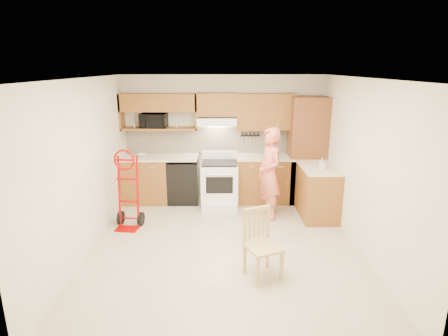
{
  "coord_description": "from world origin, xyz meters",
  "views": [
    {
      "loc": [
        -0.07,
        -5.07,
        2.66
      ],
      "look_at": [
        0.0,
        0.5,
        1.1
      ],
      "focal_mm": 29.32,
      "sensor_mm": 36.0,
      "label": 1
    }
  ],
  "objects_px": {
    "microwave": "(154,120)",
    "hand_truck": "(127,193)",
    "person": "(269,174)",
    "range": "(219,181)",
    "dining_chair": "(263,245)"
  },
  "relations": [
    {
      "from": "microwave",
      "to": "hand_truck",
      "type": "height_order",
      "value": "microwave"
    },
    {
      "from": "microwave",
      "to": "hand_truck",
      "type": "relative_size",
      "value": 0.41
    },
    {
      "from": "microwave",
      "to": "person",
      "type": "distance_m",
      "value": 2.52
    },
    {
      "from": "person",
      "to": "hand_truck",
      "type": "bearing_deg",
      "value": -98.68
    },
    {
      "from": "range",
      "to": "hand_truck",
      "type": "relative_size",
      "value": 0.85
    },
    {
      "from": "range",
      "to": "hand_truck",
      "type": "distance_m",
      "value": 1.83
    },
    {
      "from": "dining_chair",
      "to": "hand_truck",
      "type": "bearing_deg",
      "value": 120.04
    },
    {
      "from": "hand_truck",
      "to": "dining_chair",
      "type": "height_order",
      "value": "hand_truck"
    },
    {
      "from": "person",
      "to": "dining_chair",
      "type": "distance_m",
      "value": 1.99
    },
    {
      "from": "person",
      "to": "dining_chair",
      "type": "xyz_separation_m",
      "value": [
        -0.32,
        -1.93,
        -0.37
      ]
    },
    {
      "from": "range",
      "to": "dining_chair",
      "type": "height_order",
      "value": "range"
    },
    {
      "from": "range",
      "to": "person",
      "type": "distance_m",
      "value": 1.1
    },
    {
      "from": "microwave",
      "to": "person",
      "type": "height_order",
      "value": "microwave"
    },
    {
      "from": "person",
      "to": "microwave",
      "type": "bearing_deg",
      "value": -132.71
    },
    {
      "from": "person",
      "to": "hand_truck",
      "type": "distance_m",
      "value": 2.47
    }
  ]
}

